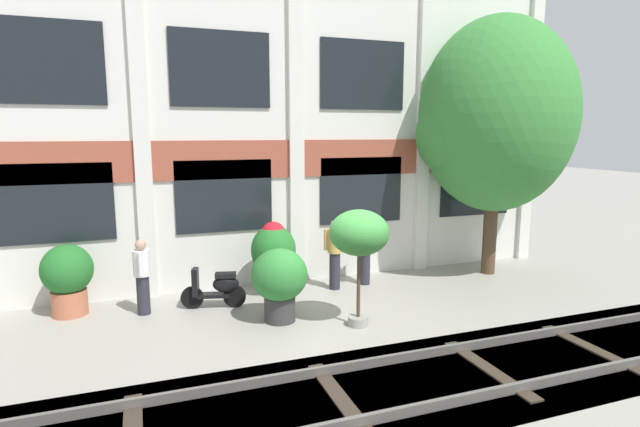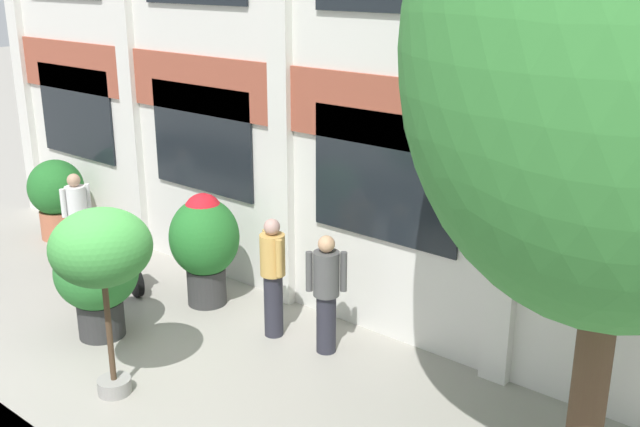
{
  "view_description": "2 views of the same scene",
  "coord_description": "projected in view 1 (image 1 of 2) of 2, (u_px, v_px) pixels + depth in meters",
  "views": [
    {
      "loc": [
        -3.61,
        -8.57,
        3.74
      ],
      "look_at": [
        0.0,
        1.44,
        2.0
      ],
      "focal_mm": 28.0,
      "sensor_mm": 36.0,
      "label": 1
    },
    {
      "loc": [
        7.16,
        -4.46,
        4.82
      ],
      "look_at": [
        1.5,
        2.21,
        1.94
      ],
      "focal_mm": 42.0,
      "sensor_mm": 36.0,
      "label": 2
    }
  ],
  "objects": [
    {
      "name": "potted_plant_glazed_jar",
      "position": [
        274.0,
        252.0,
        11.47
      ],
      "size": [
        1.03,
        1.03,
        1.72
      ],
      "color": "#333333",
      "rests_on": "ground"
    },
    {
      "name": "resident_by_doorway",
      "position": [
        142.0,
        275.0,
        10.24
      ],
      "size": [
        0.34,
        0.53,
        1.58
      ],
      "rotation": [
        0.0,
        0.0,
        -0.09
      ],
      "color": "#282833",
      "rests_on": "ground"
    },
    {
      "name": "apartment_facade",
      "position": [
        293.0,
        119.0,
        12.28
      ],
      "size": [
        14.51,
        0.64,
        8.16
      ],
      "color": "silver",
      "rests_on": "ground"
    },
    {
      "name": "potted_plant_stone_basin",
      "position": [
        279.0,
        279.0,
        9.87
      ],
      "size": [
        1.12,
        1.12,
        1.47
      ],
      "color": "#333333",
      "rests_on": "ground"
    },
    {
      "name": "scooter_near_curb",
      "position": [
        216.0,
        288.0,
        10.68
      ],
      "size": [
        1.36,
        0.61,
        0.98
      ],
      "rotation": [
        0.0,
        0.0,
        2.89
      ],
      "color": "black",
      "rests_on": "ground"
    },
    {
      "name": "potted_plant_fluted_column",
      "position": [
        67.0,
        276.0,
        10.21
      ],
      "size": [
        1.01,
        1.01,
        1.48
      ],
      "color": "#B76647",
      "rests_on": "ground"
    },
    {
      "name": "rail_tracks",
      "position": [
        409.0,
        393.0,
        7.48
      ],
      "size": [
        22.15,
        2.8,
        0.43
      ],
      "color": "#423F3A",
      "rests_on": "ground"
    },
    {
      "name": "ground_plane",
      "position": [
        345.0,
        325.0,
        9.77
      ],
      "size": [
        80.0,
        80.0,
        0.0
      ],
      "primitive_type": "plane",
      "color": "#9E998E"
    },
    {
      "name": "resident_watching_tracks",
      "position": [
        365.0,
        250.0,
        12.29
      ],
      "size": [
        0.43,
        0.37,
        1.62
      ],
      "rotation": [
        0.0,
        0.0,
        -0.88
      ],
      "color": "#282833",
      "rests_on": "ground"
    },
    {
      "name": "broadleaf_tree",
      "position": [
        496.0,
        120.0,
        12.74
      ],
      "size": [
        4.13,
        3.93,
        6.63
      ],
      "color": "#4C3826",
      "rests_on": "ground"
    },
    {
      "name": "potted_plant_terracotta_small",
      "position": [
        359.0,
        235.0,
        9.47
      ],
      "size": [
        1.15,
        1.15,
        2.29
      ],
      "color": "gray",
      "rests_on": "ground"
    },
    {
      "name": "resident_near_plants",
      "position": [
        335.0,
        252.0,
        11.9
      ],
      "size": [
        0.5,
        0.34,
        1.69
      ],
      "rotation": [
        0.0,
        0.0,
        -1.97
      ],
      "color": "#282833",
      "rests_on": "ground"
    }
  ]
}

